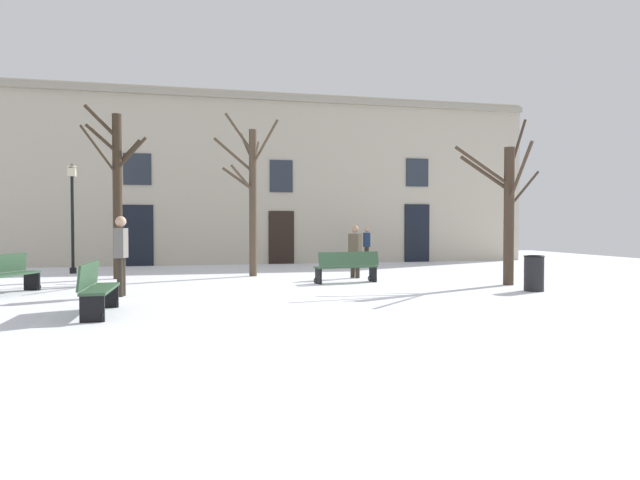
{
  "coord_description": "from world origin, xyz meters",
  "views": [
    {
      "loc": [
        -3.4,
        -13.86,
        1.62
      ],
      "look_at": [
        0.0,
        1.76,
        1.2
      ],
      "focal_mm": 30.05,
      "sensor_mm": 36.0,
      "label": 1
    }
  ],
  "objects_px": {
    "tree_right_of_center": "(508,207)",
    "streetlamp": "(72,206)",
    "litter_bin": "(534,273)",
    "bench_by_litter_bin": "(347,266)",
    "person_by_shop_door": "(355,249)",
    "person_crossing_plaza": "(367,244)",
    "person_near_bench": "(121,251)",
    "bench_back_to_back_left": "(7,274)",
    "bench_back_to_back_right": "(97,287)",
    "tree_center": "(251,194)",
    "tree_near_facade": "(117,190)"
  },
  "relations": [
    {
      "from": "tree_near_facade",
      "to": "litter_bin",
      "type": "bearing_deg",
      "value": -27.33
    },
    {
      "from": "streetlamp",
      "to": "bench_back_to_back_left",
      "type": "distance_m",
      "value": 5.92
    },
    {
      "from": "bench_back_to_back_left",
      "to": "bench_by_litter_bin",
      "type": "xyz_separation_m",
      "value": [
        8.53,
        0.71,
        -0.02
      ]
    },
    {
      "from": "streetlamp",
      "to": "person_near_bench",
      "type": "relative_size",
      "value": 2.02
    },
    {
      "from": "tree_right_of_center",
      "to": "streetlamp",
      "type": "distance_m",
      "value": 14.01
    },
    {
      "from": "litter_bin",
      "to": "tree_right_of_center",
      "type": "bearing_deg",
      "value": 84.43
    },
    {
      "from": "litter_bin",
      "to": "streetlamp",
      "type": "bearing_deg",
      "value": 147.95
    },
    {
      "from": "bench_back_to_back_right",
      "to": "person_crossing_plaza",
      "type": "height_order",
      "value": "person_crossing_plaza"
    },
    {
      "from": "tree_near_facade",
      "to": "bench_back_to_back_left",
      "type": "bearing_deg",
      "value": -120.33
    },
    {
      "from": "litter_bin",
      "to": "bench_by_litter_bin",
      "type": "height_order",
      "value": "bench_by_litter_bin"
    },
    {
      "from": "bench_back_to_back_left",
      "to": "person_crossing_plaza",
      "type": "distance_m",
      "value": 13.19
    },
    {
      "from": "person_by_shop_door",
      "to": "person_crossing_plaza",
      "type": "xyz_separation_m",
      "value": [
        1.95,
        5.06,
        -0.03
      ]
    },
    {
      "from": "tree_near_facade",
      "to": "bench_back_to_back_right",
      "type": "distance_m",
      "value": 7.3
    },
    {
      "from": "tree_center",
      "to": "bench_back_to_back_right",
      "type": "relative_size",
      "value": 2.87
    },
    {
      "from": "person_near_bench",
      "to": "person_by_shop_door",
      "type": "bearing_deg",
      "value": -55.96
    },
    {
      "from": "tree_right_of_center",
      "to": "litter_bin",
      "type": "relative_size",
      "value": 5.25
    },
    {
      "from": "streetlamp",
      "to": "tree_center",
      "type": "bearing_deg",
      "value": -21.03
    },
    {
      "from": "bench_back_to_back_right",
      "to": "person_by_shop_door",
      "type": "relative_size",
      "value": 1.11
    },
    {
      "from": "streetlamp",
      "to": "litter_bin",
      "type": "xyz_separation_m",
      "value": [
        12.37,
        -7.74,
        -1.84
      ]
    },
    {
      "from": "tree_near_facade",
      "to": "tree_center",
      "type": "height_order",
      "value": "tree_near_facade"
    },
    {
      "from": "litter_bin",
      "to": "bench_by_litter_bin",
      "type": "relative_size",
      "value": 0.47
    },
    {
      "from": "tree_right_of_center",
      "to": "person_by_shop_door",
      "type": "height_order",
      "value": "tree_right_of_center"
    },
    {
      "from": "tree_center",
      "to": "streetlamp",
      "type": "distance_m",
      "value": 6.29
    },
    {
      "from": "litter_bin",
      "to": "bench_back_to_back_left",
      "type": "height_order",
      "value": "bench_back_to_back_left"
    },
    {
      "from": "tree_center",
      "to": "tree_right_of_center",
      "type": "xyz_separation_m",
      "value": [
        6.64,
        -4.06,
        -0.52
      ]
    },
    {
      "from": "tree_near_facade",
      "to": "bench_by_litter_bin",
      "type": "distance_m",
      "value": 7.42
    },
    {
      "from": "tree_center",
      "to": "bench_back_to_back_right",
      "type": "height_order",
      "value": "tree_center"
    },
    {
      "from": "tree_center",
      "to": "bench_back_to_back_left",
      "type": "bearing_deg",
      "value": -150.81
    },
    {
      "from": "person_near_bench",
      "to": "bench_back_to_back_left",
      "type": "bearing_deg",
      "value": 79.52
    },
    {
      "from": "litter_bin",
      "to": "person_near_bench",
      "type": "bearing_deg",
      "value": 173.38
    },
    {
      "from": "bench_back_to_back_left",
      "to": "bench_back_to_back_right",
      "type": "distance_m",
      "value": 4.42
    },
    {
      "from": "person_near_bench",
      "to": "streetlamp",
      "type": "bearing_deg",
      "value": 29.77
    },
    {
      "from": "tree_right_of_center",
      "to": "streetlamp",
      "type": "height_order",
      "value": "tree_right_of_center"
    },
    {
      "from": "tree_near_facade",
      "to": "tree_right_of_center",
      "type": "height_order",
      "value": "tree_near_facade"
    },
    {
      "from": "tree_right_of_center",
      "to": "tree_center",
      "type": "bearing_deg",
      "value": 148.55
    },
    {
      "from": "streetlamp",
      "to": "bench_back_to_back_right",
      "type": "xyz_separation_m",
      "value": [
        2.45,
        -9.19,
        -1.79
      ]
    },
    {
      "from": "tree_right_of_center",
      "to": "person_by_shop_door",
      "type": "bearing_deg",
      "value": 142.48
    },
    {
      "from": "litter_bin",
      "to": "bench_by_litter_bin",
      "type": "xyz_separation_m",
      "value": [
        -4.04,
        2.81,
        0.02
      ]
    },
    {
      "from": "tree_near_facade",
      "to": "person_crossing_plaza",
      "type": "xyz_separation_m",
      "value": [
        9.12,
        3.74,
        -1.86
      ]
    },
    {
      "from": "tree_near_facade",
      "to": "person_by_shop_door",
      "type": "height_order",
      "value": "tree_near_facade"
    },
    {
      "from": "tree_right_of_center",
      "to": "person_near_bench",
      "type": "distance_m",
      "value": 10.07
    },
    {
      "from": "tree_right_of_center",
      "to": "bench_back_to_back_right",
      "type": "height_order",
      "value": "tree_right_of_center"
    },
    {
      "from": "tree_near_facade",
      "to": "person_by_shop_door",
      "type": "bearing_deg",
      "value": -10.4
    },
    {
      "from": "streetlamp",
      "to": "bench_by_litter_bin",
      "type": "relative_size",
      "value": 1.98
    },
    {
      "from": "tree_right_of_center",
      "to": "bench_by_litter_bin",
      "type": "distance_m",
      "value": 4.71
    },
    {
      "from": "tree_near_facade",
      "to": "tree_right_of_center",
      "type": "relative_size",
      "value": 1.13
    },
    {
      "from": "tree_center",
      "to": "bench_by_litter_bin",
      "type": "bearing_deg",
      "value": -47.35
    },
    {
      "from": "tree_near_facade",
      "to": "bench_back_to_back_left",
      "type": "height_order",
      "value": "tree_near_facade"
    },
    {
      "from": "litter_bin",
      "to": "person_by_shop_door",
      "type": "relative_size",
      "value": 0.54
    },
    {
      "from": "tree_right_of_center",
      "to": "person_by_shop_door",
      "type": "xyz_separation_m",
      "value": [
        -3.56,
        2.73,
        -1.25
      ]
    }
  ]
}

